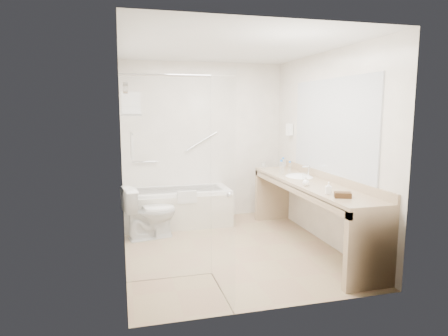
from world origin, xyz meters
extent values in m
plane|color=tan|center=(0.00, 0.00, 0.00)|extent=(3.20, 3.20, 0.00)
cube|color=silver|center=(0.00, 0.00, 2.50)|extent=(2.60, 3.20, 0.10)
cube|color=white|center=(0.00, 1.60, 1.25)|extent=(2.60, 0.10, 2.50)
cube|color=white|center=(0.00, -1.60, 1.25)|extent=(2.60, 0.10, 2.50)
cube|color=white|center=(-1.30, 0.00, 1.25)|extent=(0.10, 3.20, 2.50)
cube|color=white|center=(1.30, 0.00, 1.25)|extent=(0.10, 3.20, 2.50)
cube|color=white|center=(-0.50, 1.25, 0.28)|extent=(1.60, 0.70, 0.55)
cube|color=beige|center=(-0.50, 0.89, 0.25)|extent=(1.60, 0.02, 0.50)
cube|color=silver|center=(-0.40, 0.90, 0.50)|extent=(0.28, 0.06, 0.18)
cylinder|color=silver|center=(-0.95, 1.56, 0.95)|extent=(0.40, 0.03, 0.03)
cylinder|color=silver|center=(-0.05, 1.56, 1.25)|extent=(0.53, 0.03, 0.33)
cube|color=silver|center=(-0.85, -0.70, 1.05)|extent=(0.90, 0.01, 2.10)
cube|color=silver|center=(-0.40, -1.15, 1.05)|extent=(0.02, 0.90, 2.10)
cylinder|color=silver|center=(-0.85, -0.70, 2.10)|extent=(0.90, 0.02, 0.02)
sphere|color=silver|center=(-0.37, -1.30, 1.00)|extent=(0.05, 0.05, 0.05)
cylinder|color=silver|center=(-1.25, -1.15, 1.95)|extent=(0.04, 0.10, 0.10)
cube|color=silver|center=(-1.17, 0.35, 1.70)|extent=(0.24, 0.55, 0.02)
cylinder|color=silver|center=(-1.17, 0.35, 1.48)|extent=(0.02, 0.55, 0.02)
cube|color=silver|center=(-1.17, 0.35, 1.32)|extent=(0.03, 0.42, 0.32)
cube|color=silver|center=(-1.17, 0.35, 1.76)|extent=(0.22, 0.40, 0.08)
cube|color=silver|center=(-1.17, 0.35, 1.84)|extent=(0.22, 0.40, 0.08)
cube|color=silver|center=(-1.17, 0.35, 1.93)|extent=(0.22, 0.40, 0.08)
cube|color=tan|center=(1.02, -0.15, 0.82)|extent=(0.55, 2.70, 0.05)
cube|color=tan|center=(1.29, -0.15, 0.90)|extent=(0.03, 2.70, 0.10)
cube|color=tan|center=(0.77, -0.15, 0.77)|extent=(0.04, 2.70, 0.08)
cube|color=tan|center=(1.02, -1.46, 0.40)|extent=(0.55, 0.08, 0.80)
cube|color=tan|center=(1.02, 1.16, 0.40)|extent=(0.55, 0.08, 0.80)
ellipsoid|color=white|center=(1.05, 0.25, 0.82)|extent=(0.40, 0.52, 0.14)
cylinder|color=silver|center=(1.20, 0.25, 0.93)|extent=(0.03, 0.03, 0.14)
cube|color=silver|center=(1.29, -0.15, 1.55)|extent=(0.02, 2.00, 1.20)
cube|color=white|center=(1.25, 1.05, 1.45)|extent=(0.08, 0.10, 0.18)
imported|color=white|center=(-0.95, 0.70, 0.36)|extent=(0.80, 0.55, 0.71)
cube|color=#442C18|center=(0.93, -1.07, 0.88)|extent=(0.20, 0.17, 0.06)
imported|color=white|center=(0.87, -0.88, 0.88)|extent=(0.10, 0.15, 0.06)
imported|color=white|center=(0.84, -0.39, 0.89)|extent=(0.10, 0.12, 0.08)
cylinder|color=silver|center=(1.06, 0.82, 0.94)|extent=(0.06, 0.06, 0.17)
cylinder|color=blue|center=(1.06, 0.82, 1.03)|extent=(0.03, 0.03, 0.03)
cylinder|color=silver|center=(0.87, 0.45, 0.94)|extent=(0.07, 0.07, 0.19)
cylinder|color=blue|center=(0.87, 0.45, 1.05)|extent=(0.03, 0.03, 0.03)
cylinder|color=silver|center=(1.03, 0.52, 0.93)|extent=(0.06, 0.06, 0.16)
cylinder|color=blue|center=(1.03, 0.52, 1.02)|extent=(0.03, 0.03, 0.02)
cylinder|color=silver|center=(0.85, 1.10, 0.90)|extent=(0.09, 0.09, 0.10)
cylinder|color=silver|center=(1.02, 0.02, 0.90)|extent=(0.08, 0.08, 0.09)
camera|label=1|loc=(-1.31, -4.72, 1.78)|focal=32.00mm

